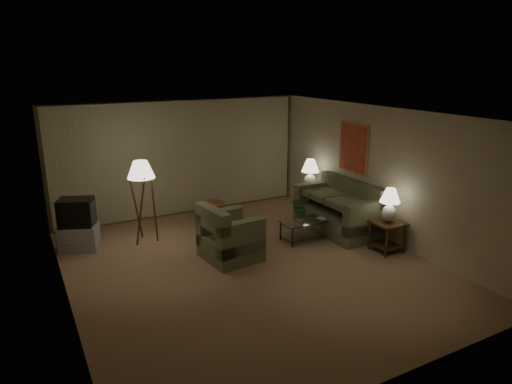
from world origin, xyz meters
TOP-DOWN VIEW (x-y plane):
  - ground at (0.00, 0.00)m, footprint 7.00×7.00m
  - room_shell at (0.02, 1.51)m, footprint 6.04×7.02m
  - sofa at (2.50, 0.65)m, footprint 1.96×1.01m
  - armchair at (-0.13, 0.44)m, footprint 1.17×1.13m
  - side_table_near at (2.65, -0.70)m, footprint 0.55×0.55m
  - side_table_far at (2.65, 1.90)m, footprint 0.45×0.38m
  - table_lamp_near at (2.65, -0.70)m, footprint 0.38×0.38m
  - table_lamp_far at (2.65, 1.90)m, footprint 0.42×0.42m
  - coffee_table at (1.63, 0.55)m, footprint 1.07×0.59m
  - tv_cabinet at (-2.55, 2.20)m, footprint 1.03×0.96m
  - crt_tv at (-2.55, 2.20)m, footprint 0.94×0.89m
  - floor_lamp at (-1.31, 2.02)m, footprint 0.54×0.54m
  - ottoman at (0.42, 2.62)m, footprint 0.71×0.71m
  - vase at (1.48, 0.55)m, footprint 0.17×0.17m
  - flowers at (1.48, 0.55)m, footprint 0.47×0.43m
  - book at (1.88, 0.45)m, footprint 0.17×0.22m

SIDE VIEW (x-z plane):
  - ground at x=0.00m, z-range 0.00..0.00m
  - ottoman at x=0.42m, z-range 0.00..0.40m
  - tv_cabinet at x=-2.55m, z-range 0.00..0.50m
  - coffee_table at x=1.63m, z-range 0.07..0.48m
  - side_table_far at x=2.65m, z-range 0.09..0.69m
  - armchair at x=-0.13m, z-range 0.00..0.82m
  - side_table_near at x=2.65m, z-range 0.11..0.71m
  - book at x=1.88m, z-range 0.41..0.43m
  - sofa at x=2.50m, z-range 0.00..0.86m
  - vase at x=1.48m, z-range 0.42..0.57m
  - crt_tv at x=-2.55m, z-range 0.50..1.03m
  - flowers at x=1.48m, z-range 0.57..1.03m
  - floor_lamp at x=-1.31m, z-range 0.04..1.71m
  - table_lamp_near at x=2.65m, z-range 0.66..1.32m
  - table_lamp_far at x=2.65m, z-range 0.67..1.40m
  - room_shell at x=0.02m, z-range 0.39..3.11m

